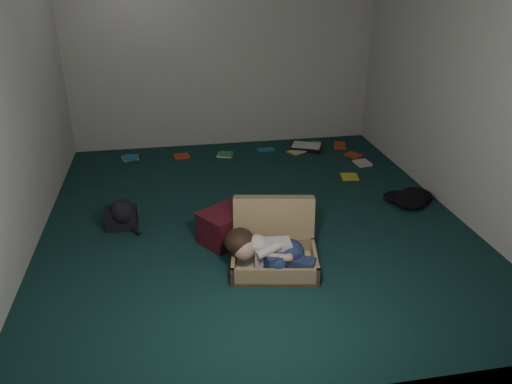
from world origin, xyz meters
name	(u,v)px	position (x,y,z in m)	size (l,w,h in m)	color
floor	(253,218)	(0.00, 0.00, 0.00)	(4.50, 4.50, 0.00)	#102F2D
wall_back	(223,47)	(0.00, 2.25, 1.30)	(4.50, 4.50, 0.00)	silver
wall_front	(334,195)	(0.00, -2.25, 1.30)	(4.50, 4.50, 0.00)	silver
wall_left	(12,97)	(-2.00, 0.00, 1.30)	(4.50, 4.50, 0.00)	silver
wall_right	(461,79)	(2.00, 0.00, 1.30)	(4.50, 4.50, 0.00)	silver
suitcase	(274,245)	(0.04, -0.79, 0.15)	(0.81, 0.79, 0.51)	tan
person	(269,252)	(-0.04, -0.95, 0.20)	(0.72, 0.46, 0.32)	silver
maroon_bin	(226,226)	(-0.32, -0.40, 0.15)	(0.56, 0.53, 0.30)	#4A0F1A
backpack	(121,217)	(-1.26, 0.04, 0.11)	(0.36, 0.29, 0.22)	black
clothing_pile	(412,197)	(1.70, 0.04, 0.07)	(0.42, 0.35, 0.14)	black
paper_tray	(306,147)	(1.05, 1.82, 0.03)	(0.50, 0.45, 0.06)	black
book_scatter	(282,155)	(0.66, 1.62, 0.01)	(3.11, 1.36, 0.02)	gold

